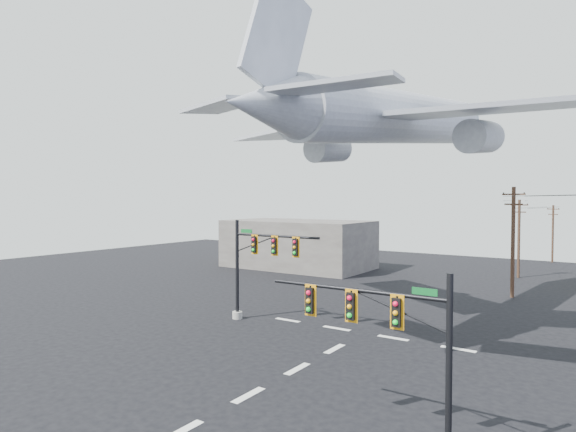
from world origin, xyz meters
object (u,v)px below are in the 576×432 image
Objects in this scene: utility_pole_b at (513,240)px; utility_pole_c at (519,237)px; utility_pole_d at (553,232)px; signal_mast_far at (256,265)px; airliner at (398,119)px; signal_mast_near at (396,347)px.

utility_pole_c is (-1.29, 12.07, -0.59)m from utility_pole_b.
signal_mast_far is at bearing -86.77° from utility_pole_d.
utility_pole_b is 17.70m from airliner.
utility_pole_b is at bearing 55.22° from signal_mast_far.
airliner reaches higher than signal_mast_far.
utility_pole_d reaches higher than signal_mast_near.
signal_mast_far is 33.95m from utility_pole_c.
signal_mast_near is at bearing -153.19° from airliner.
utility_pole_c reaches higher than signal_mast_near.
signal_mast_near is 42.74m from utility_pole_c.
utility_pole_d is at bearing 77.73° from utility_pole_c.
utility_pole_c is at bearing 93.23° from signal_mast_near.
utility_pole_c is at bearing 108.36° from utility_pole_b.
signal_mast_near is 0.22× the size of airliner.
signal_mast_near is at bearing -69.96° from utility_pole_d.
utility_pole_b is 28.92m from utility_pole_d.
utility_pole_d is (-0.61, 59.49, 0.52)m from signal_mast_near.
utility_pole_d is (0.51, 28.90, -1.00)m from utility_pole_b.
utility_pole_b is 12.15m from utility_pole_c.
signal_mast_far is (-14.71, 11.02, 0.48)m from signal_mast_near.
signal_mast_far is 0.22× the size of airliner.
signal_mast_far is at bearing -117.41° from utility_pole_c.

